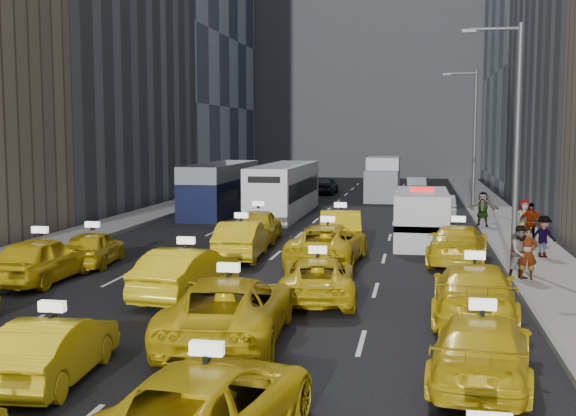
# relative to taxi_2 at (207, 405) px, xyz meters

# --- Properties ---
(ground) EXTENTS (160.00, 160.00, 0.00)m
(ground) POSITION_rel_taxi_2_xyz_m (-2.50, 4.36, -0.73)
(ground) COLOR black
(ground) RESTS_ON ground
(sidewalk_west) EXTENTS (3.00, 90.00, 0.15)m
(sidewalk_west) POSITION_rel_taxi_2_xyz_m (-13.00, 29.36, -0.65)
(sidewalk_west) COLOR gray
(sidewalk_west) RESTS_ON ground
(sidewalk_east) EXTENTS (3.00, 90.00, 0.15)m
(sidewalk_east) POSITION_rel_taxi_2_xyz_m (8.00, 29.36, -0.65)
(sidewalk_east) COLOR gray
(sidewalk_east) RESTS_ON ground
(curb_west) EXTENTS (0.15, 90.00, 0.18)m
(curb_west) POSITION_rel_taxi_2_xyz_m (-11.55, 29.36, -0.64)
(curb_west) COLOR slate
(curb_west) RESTS_ON ground
(curb_east) EXTENTS (0.15, 90.00, 0.18)m
(curb_east) POSITION_rel_taxi_2_xyz_m (6.55, 29.36, -0.64)
(curb_east) COLOR slate
(curb_east) RESTS_ON ground
(building_backdrop) EXTENTS (30.00, 12.00, 40.00)m
(building_backdrop) POSITION_rel_taxi_2_xyz_m (-2.50, 76.36, 19.27)
(building_backdrop) COLOR slate
(building_backdrop) RESTS_ON ground
(streetlight_near) EXTENTS (2.15, 0.22, 9.00)m
(streetlight_near) POSITION_rel_taxi_2_xyz_m (6.68, 16.36, 4.19)
(streetlight_near) COLOR #595B60
(streetlight_near) RESTS_ON ground
(streetlight_far) EXTENTS (2.15, 0.22, 9.00)m
(streetlight_far) POSITION_rel_taxi_2_xyz_m (6.68, 36.36, 4.19)
(streetlight_far) COLOR #595B60
(streetlight_far) RESTS_ON ground
(taxi_2) EXTENTS (3.12, 5.52, 1.46)m
(taxi_2) POSITION_rel_taxi_2_xyz_m (0.00, 0.00, 0.00)
(taxi_2) COLOR gold
(taxi_2) RESTS_ON ground
(taxi_5) EXTENTS (1.75, 4.20, 1.35)m
(taxi_5) POSITION_rel_taxi_2_xyz_m (-4.05, 2.55, -0.05)
(taxi_5) COLOR gold
(taxi_5) RESTS_ON ground
(taxi_6) EXTENTS (3.10, 6.02, 1.62)m
(taxi_6) POSITION_rel_taxi_2_xyz_m (-1.22, 5.95, 0.08)
(taxi_6) COLOR gold
(taxi_6) RESTS_ON ground
(taxi_7) EXTENTS (2.52, 5.06, 1.41)m
(taxi_7) POSITION_rel_taxi_2_xyz_m (4.63, 4.03, -0.02)
(taxi_7) COLOR gold
(taxi_7) RESTS_ON ground
(taxi_8) EXTENTS (1.94, 4.72, 1.60)m
(taxi_8) POSITION_rel_taxi_2_xyz_m (-9.33, 11.57, 0.07)
(taxi_8) COLOR gold
(taxi_8) RESTS_ON ground
(taxi_9) EXTENTS (2.25, 4.97, 1.58)m
(taxi_9) POSITION_rel_taxi_2_xyz_m (-3.72, 10.26, 0.06)
(taxi_9) COLOR gold
(taxi_9) RESTS_ON ground
(taxi_10) EXTENTS (2.75, 5.03, 1.34)m
(taxi_10) POSITION_rel_taxi_2_xyz_m (0.33, 10.69, -0.06)
(taxi_10) COLOR gold
(taxi_10) RESTS_ON ground
(taxi_11) EXTENTS (2.48, 5.54, 1.58)m
(taxi_11) POSITION_rel_taxi_2_xyz_m (4.86, 9.10, 0.06)
(taxi_11) COLOR gold
(taxi_11) RESTS_ON ground
(taxi_12) EXTENTS (2.15, 4.24, 1.38)m
(taxi_12) POSITION_rel_taxi_2_xyz_m (-8.96, 14.79, -0.04)
(taxi_12) COLOR gold
(taxi_12) RESTS_ON ground
(taxi_13) EXTENTS (1.97, 4.80, 1.55)m
(taxi_13) POSITION_rel_taxi_2_xyz_m (-3.73, 17.40, 0.05)
(taxi_13) COLOR gold
(taxi_13) RESTS_ON ground
(taxi_14) EXTENTS (2.89, 5.65, 1.53)m
(taxi_14) POSITION_rel_taxi_2_xyz_m (-0.13, 16.91, 0.04)
(taxi_14) COLOR gold
(taxi_14) RESTS_ON ground
(taxi_15) EXTENTS (2.74, 5.51, 1.54)m
(taxi_15) POSITION_rel_taxi_2_xyz_m (4.88, 17.75, 0.04)
(taxi_15) COLOR gold
(taxi_15) RESTS_ON ground
(taxi_16) EXTENTS (2.19, 4.77, 1.58)m
(taxi_16) POSITION_rel_taxi_2_xyz_m (-4.01, 21.88, 0.06)
(taxi_16) COLOR gold
(taxi_16) RESTS_ON ground
(taxi_17) EXTENTS (2.31, 5.21, 1.66)m
(taxi_17) POSITION_rel_taxi_2_xyz_m (-0.09, 21.13, 0.10)
(taxi_17) COLOR gold
(taxi_17) RESTS_ON ground
(nypd_van) EXTENTS (2.46, 6.13, 2.62)m
(nypd_van) POSITION_rel_taxi_2_xyz_m (3.49, 22.54, 0.46)
(nypd_van) COLOR silver
(nypd_van) RESTS_ON ground
(double_decker) EXTENTS (3.19, 10.87, 3.12)m
(double_decker) POSITION_rel_taxi_2_xyz_m (-8.89, 33.01, 0.82)
(double_decker) COLOR black
(double_decker) RESTS_ON ground
(city_bus) EXTENTS (4.02, 12.40, 3.15)m
(city_bus) POSITION_rel_taxi_2_xyz_m (-4.80, 32.88, 0.83)
(city_bus) COLOR silver
(city_bus) RESTS_ON ground
(box_truck) EXTENTS (2.62, 7.11, 3.22)m
(box_truck) POSITION_rel_taxi_2_xyz_m (0.70, 44.29, 0.86)
(box_truck) COLOR silver
(box_truck) RESTS_ON ground
(misc_car_0) EXTENTS (1.62, 4.38, 1.43)m
(misc_car_0) POSITION_rel_taxi_2_xyz_m (4.70, 32.88, -0.01)
(misc_car_0) COLOR #93959A
(misc_car_0) RESTS_ON ground
(misc_car_1) EXTENTS (2.88, 5.14, 1.36)m
(misc_car_1) POSITION_rel_taxi_2_xyz_m (-9.32, 45.45, -0.05)
(misc_car_1) COLOR black
(misc_car_1) RESTS_ON ground
(misc_car_2) EXTENTS (2.33, 5.23, 1.49)m
(misc_car_2) POSITION_rel_taxi_2_xyz_m (0.42, 50.10, 0.02)
(misc_car_2) COLOR slate
(misc_car_2) RESTS_ON ground
(misc_car_3) EXTENTS (1.85, 4.40, 1.49)m
(misc_car_3) POSITION_rel_taxi_2_xyz_m (-4.24, 48.50, 0.02)
(misc_car_3) COLOR black
(misc_car_3) RESTS_ON ground
(misc_car_4) EXTENTS (1.74, 4.48, 1.46)m
(misc_car_4) POSITION_rel_taxi_2_xyz_m (3.16, 49.15, -0.00)
(misc_car_4) COLOR #A8A9B0
(misc_car_4) RESTS_ON ground
(pedestrian_0) EXTENTS (0.68, 0.48, 1.77)m
(pedestrian_0) POSITION_rel_taxi_2_xyz_m (6.99, 14.28, 0.31)
(pedestrian_0) COLOR gray
(pedestrian_0) RESTS_ON sidewalk_east
(pedestrian_1) EXTENTS (1.02, 0.80, 1.84)m
(pedestrian_1) POSITION_rel_taxi_2_xyz_m (6.79, 14.28, 0.34)
(pedestrian_1) COLOR gray
(pedestrian_1) RESTS_ON sidewalk_east
(pedestrian_2) EXTENTS (1.17, 0.79, 1.68)m
(pedestrian_2) POSITION_rel_taxi_2_xyz_m (8.27, 18.90, 0.26)
(pedestrian_2) COLOR gray
(pedestrian_2) RESTS_ON sidewalk_east
(pedestrian_3) EXTENTS (1.13, 0.65, 1.83)m
(pedestrian_3) POSITION_rel_taxi_2_xyz_m (8.32, 22.71, 0.34)
(pedestrian_3) COLOR gray
(pedestrian_3) RESTS_ON sidewalk_east
(pedestrian_4) EXTENTS (0.91, 0.52, 1.82)m
(pedestrian_4) POSITION_rel_taxi_2_xyz_m (8.27, 24.29, 0.33)
(pedestrian_4) COLOR gray
(pedestrian_4) RESTS_ON sidewalk_east
(pedestrian_5) EXTENTS (1.76, 0.85, 1.83)m
(pedestrian_5) POSITION_rel_taxi_2_xyz_m (6.72, 28.40, 0.34)
(pedestrian_5) COLOR gray
(pedestrian_5) RESTS_ON sidewalk_east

